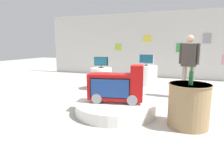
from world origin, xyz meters
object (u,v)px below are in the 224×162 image
(display_pedestal_left_rear, at_px, (146,75))
(side_table_round, at_px, (189,105))
(tv_on_center_rear, at_px, (101,62))
(novelty_firetruck_tv, at_px, (117,87))
(bottle_on_side_table, at_px, (191,78))
(shopper_browsing_near_truck, at_px, (189,62))
(tv_on_left_rear, at_px, (146,59))
(display_pedestal_center_rear, at_px, (101,79))
(main_display_pedestal, at_px, (115,107))

(display_pedestal_left_rear, relative_size, side_table_round, 1.06)
(tv_on_center_rear, xyz_separation_m, side_table_round, (2.82, -2.35, -0.53))
(novelty_firetruck_tv, height_order, bottle_on_side_table, bottle_on_side_table)
(novelty_firetruck_tv, bearing_deg, shopper_browsing_near_truck, 53.34)
(bottle_on_side_table, bearing_deg, tv_on_left_rear, 112.42)
(display_pedestal_center_rear, relative_size, side_table_round, 0.91)
(display_pedestal_left_rear, distance_m, bottle_on_side_table, 4.12)
(shopper_browsing_near_truck, bearing_deg, display_pedestal_left_rear, 135.52)
(main_display_pedestal, height_order, display_pedestal_left_rear, display_pedestal_left_rear)
(bottle_on_side_table, bearing_deg, display_pedestal_center_rear, 139.01)
(side_table_round, bearing_deg, novelty_firetruck_tv, 171.19)
(display_pedestal_left_rear, height_order, display_pedestal_center_rear, same)
(main_display_pedestal, relative_size, novelty_firetruck_tv, 1.43)
(shopper_browsing_near_truck, bearing_deg, display_pedestal_center_rear, 176.71)
(tv_on_center_rear, distance_m, bottle_on_side_table, 3.74)
(display_pedestal_left_rear, height_order, bottle_on_side_table, bottle_on_side_table)
(tv_on_center_rear, relative_size, shopper_browsing_near_truck, 0.26)
(main_display_pedestal, distance_m, display_pedestal_center_rear, 2.49)
(tv_on_left_rear, height_order, display_pedestal_center_rear, tv_on_left_rear)
(novelty_firetruck_tv, xyz_separation_m, display_pedestal_left_rear, (-0.04, 3.43, -0.22))
(side_table_round, bearing_deg, display_pedestal_center_rear, 140.18)
(novelty_firetruck_tv, height_order, shopper_browsing_near_truck, shopper_browsing_near_truck)
(bottle_on_side_table, relative_size, shopper_browsing_near_truck, 0.18)
(bottle_on_side_table, bearing_deg, shopper_browsing_near_truck, 91.33)
(main_display_pedestal, xyz_separation_m, tv_on_center_rear, (-1.29, 2.11, 0.82))
(display_pedestal_center_rear, xyz_separation_m, tv_on_center_rear, (-0.00, -0.00, 0.57))
(display_pedestal_left_rear, xyz_separation_m, bottle_on_side_table, (1.56, -3.77, 0.57))
(bottle_on_side_table, height_order, shopper_browsing_near_truck, shopper_browsing_near_truck)
(tv_on_center_rear, bearing_deg, novelty_firetruck_tv, -58.08)
(main_display_pedestal, height_order, tv_on_left_rear, tv_on_left_rear)
(main_display_pedestal, distance_m, bottle_on_side_table, 1.78)
(side_table_round, height_order, shopper_browsing_near_truck, shopper_browsing_near_truck)
(main_display_pedestal, xyz_separation_m, display_pedestal_center_rear, (-1.29, 2.12, 0.25))
(display_pedestal_left_rear, bearing_deg, display_pedestal_center_rear, -134.01)
(display_pedestal_left_rear, relative_size, shopper_browsing_near_truck, 0.49)
(main_display_pedestal, xyz_separation_m, display_pedestal_left_rear, (-0.02, 3.43, 0.25))
(shopper_browsing_near_truck, bearing_deg, tv_on_center_rear, 176.80)
(main_display_pedestal, bearing_deg, tv_on_center_rear, 121.44)
(display_pedestal_left_rear, bearing_deg, tv_on_center_rear, -133.95)
(display_pedestal_left_rear, xyz_separation_m, display_pedestal_center_rear, (-1.27, -1.32, 0.00))
(novelty_firetruck_tv, bearing_deg, tv_on_center_rear, 121.92)
(tv_on_left_rear, xyz_separation_m, bottle_on_side_table, (1.55, -3.77, -0.03))
(novelty_firetruck_tv, relative_size, bottle_on_side_table, 3.90)
(tv_on_center_rear, relative_size, bottle_on_side_table, 1.43)
(tv_on_center_rear, xyz_separation_m, bottle_on_side_table, (2.83, -2.45, 0.00))
(display_pedestal_center_rear, relative_size, bottle_on_side_table, 2.30)
(tv_on_center_rear, bearing_deg, tv_on_left_rear, 45.93)
(tv_on_left_rear, xyz_separation_m, shopper_browsing_near_truck, (1.50, -1.47, 0.07))
(side_table_round, bearing_deg, tv_on_left_rear, 112.90)
(display_pedestal_center_rear, bearing_deg, display_pedestal_left_rear, 45.99)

